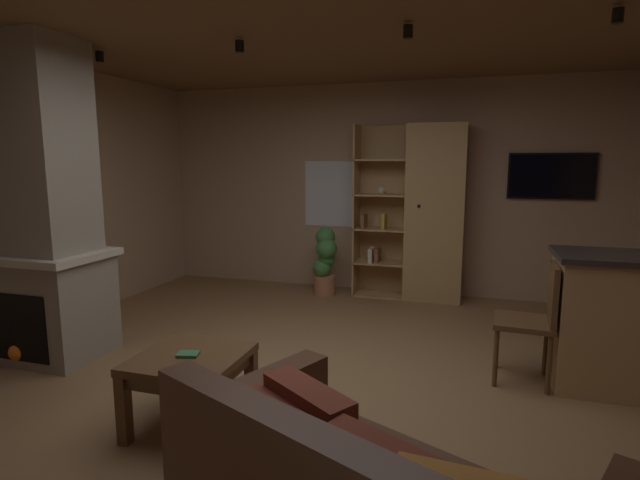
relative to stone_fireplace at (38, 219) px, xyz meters
name	(u,v)px	position (x,y,z in m)	size (l,w,h in m)	color
floor	(304,390)	(2.32, 0.03, -1.19)	(5.74, 5.97, 0.02)	olive
wall_back	(380,189)	(2.32, 3.04, 0.13)	(5.86, 0.06, 2.63)	tan
ceiling	(302,11)	(2.32, 0.03, 1.45)	(5.74, 5.97, 0.02)	brown
window_pane_back	(331,194)	(1.68, 3.01, 0.05)	(0.69, 0.01, 0.85)	white
stone_fireplace	(38,219)	(0.00, 0.00, 0.00)	(1.04, 0.76, 2.63)	gray
bookshelf_cabinet	(427,214)	(2.95, 2.77, -0.15)	(1.30, 0.41, 2.09)	tan
coffee_table	(190,369)	(1.82, -0.68, -0.80)	(0.64, 0.65, 0.48)	brown
table_book_0	(188,354)	(1.82, -0.70, -0.70)	(0.13, 0.09, 0.02)	#387247
dining_chair	(536,315)	(3.94, 0.64, -0.66)	(0.45, 0.45, 0.92)	brown
potted_floor_plant	(325,260)	(1.73, 2.58, -0.74)	(0.32, 0.31, 0.86)	#B77051
wall_mounted_tv	(551,176)	(4.30, 2.98, 0.31)	(0.93, 0.06, 0.52)	black
track_light_spot_0	(100,57)	(0.30, 0.50, 1.37)	(0.07, 0.07, 0.09)	black
track_light_spot_1	(240,46)	(1.63, 0.51, 1.37)	(0.07, 0.07, 0.09)	black
track_light_spot_2	(408,32)	(2.96, 0.45, 1.37)	(0.07, 0.07, 0.09)	black
track_light_spot_3	(618,16)	(4.26, 0.44, 1.37)	(0.07, 0.07, 0.09)	black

